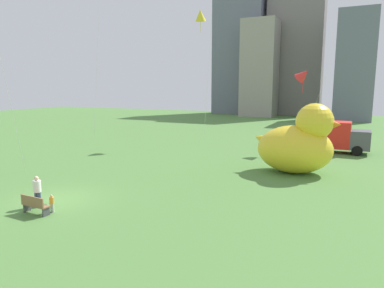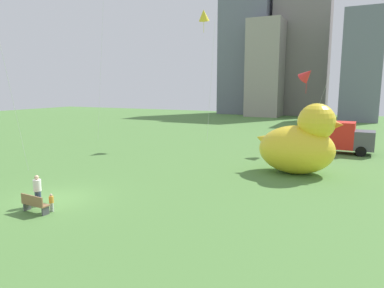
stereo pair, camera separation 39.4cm
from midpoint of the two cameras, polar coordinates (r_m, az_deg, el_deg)
The scene contains 9 objects.
ground_plane at distance 19.91m, azimuth -22.17°, elevation -8.64°, with size 140.00×140.00×0.00m, color #51813D.
park_bench at distance 18.10m, azimuth -25.24°, elevation -9.07°, with size 1.51×0.52×0.90m.
person_adult at distance 18.97m, azimuth -24.84°, elevation -6.94°, with size 0.39×0.39×1.59m.
person_child at distance 17.99m, azimuth -22.82°, elevation -8.96°, with size 0.22×0.22×0.88m.
giant_inflatable_duck at distance 24.86m, azimuth 16.71°, elevation 0.07°, with size 5.90×3.79×4.89m.
box_truck at distance 34.28m, azimuth 22.11°, elevation 1.13°, with size 5.90×2.53×2.85m.
city_skyline at distance 77.50m, azimuth 15.00°, elevation 14.04°, with size 32.69×16.90×30.97m.
kite_yellow at distance 37.52m, azimuth 1.09°, elevation 20.52°, with size 1.96×2.07×13.95m.
kite_red at distance 33.40m, azimuth 17.67°, elevation 10.90°, with size 2.88×2.75×7.87m.
Camera 1 is at (13.92, -12.86, 5.89)m, focal length 32.15 mm.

